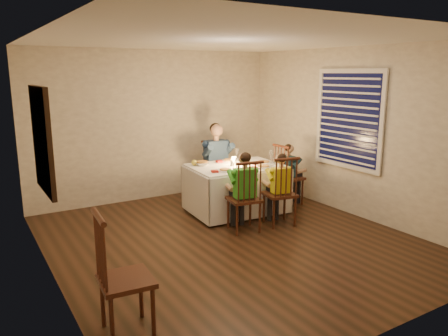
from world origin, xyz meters
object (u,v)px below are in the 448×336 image
chair_end (288,204)px  child_teal (288,204)px  child_green (244,230)px  adult (217,199)px  dining_table (236,179)px  chair_adult (217,199)px  chair_near_left (244,230)px  child_yellow (279,224)px  chair_near_right (279,224)px  serving_bowl (202,164)px  chair_extra (129,332)px

chair_end → child_teal: size_ratio=1.00×
child_green → adult: bearing=-96.9°
dining_table → chair_end: bearing=-2.3°
child_green → dining_table: bearing=-105.5°
child_green → child_teal: child_green is taller
chair_adult → chair_near_left: 1.66m
child_green → child_yellow: (0.60, -0.06, 0.00)m
dining_table → child_yellow: (0.22, -0.84, -0.55)m
chair_near_right → child_yellow: bearing=-0.0°
chair_adult → serving_bowl: 1.11m
serving_bowl → chair_near_left: bearing=-85.4°
dining_table → child_green: size_ratio=1.35×
chair_near_right → serving_bowl: bearing=-47.7°
chair_near_left → chair_adult: bearing=-96.9°
chair_near_right → chair_end: bearing=-125.7°
dining_table → chair_end: dining_table is taller
chair_extra → child_yellow: bearing=-57.5°
chair_near_left → chair_near_right: bearing=-175.2°
chair_end → child_green: child_green is taller
chair_adult → chair_near_left: same height
chair_extra → child_yellow: chair_extra is taller
chair_near_left → child_green: size_ratio=0.91×
chair_end → child_yellow: child_yellow is taller
child_green → child_yellow: size_ratio=1.06×
chair_end → child_yellow: size_ratio=0.97×
chair_extra → child_yellow: size_ratio=1.03×
dining_table → serving_bowl: 0.60m
dining_table → child_green: dining_table is taller
child_yellow → child_teal: (0.77, 0.73, 0.00)m
child_green → child_yellow: child_green is taller
chair_adult → serving_bowl: bearing=-134.7°
chair_adult → adult: adult is taller
chair_adult → child_yellow: (0.11, -1.64, 0.00)m
chair_end → serving_bowl: bearing=72.4°
chair_near_left → child_yellow: (0.60, -0.06, 0.00)m
chair_extra → adult: bearing=-36.4°
dining_table → chair_extra: 3.57m
adult → child_green: size_ratio=1.18×
child_teal → chair_near_left: bearing=113.7°
chair_end → chair_near_left: bearing=113.7°
chair_near_right → chair_end: (0.77, 0.73, 0.00)m
child_green → serving_bowl: serving_bowl is taller
dining_table → chair_near_right: size_ratio=1.48×
chair_adult → child_green: bearing=-103.9°
dining_table → child_yellow: size_ratio=1.44×
child_green → child_yellow: 0.60m
chair_adult → dining_table: bearing=-94.7°
chair_adult → child_green: (-0.49, -1.59, 0.00)m
dining_table → serving_bowl: size_ratio=7.02×
chair_end → chair_adult: bearing=41.5°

